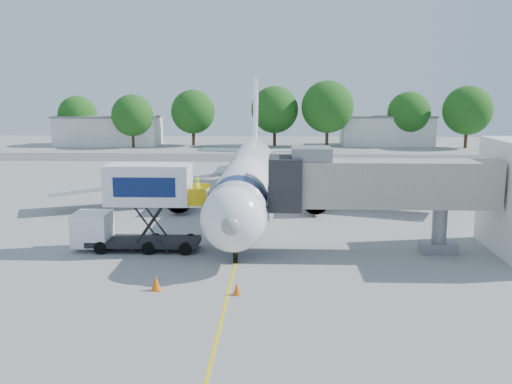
{
  "coord_description": "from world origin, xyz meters",
  "views": [
    {
      "loc": [
        2.46,
        -41.74,
        10.15
      ],
      "look_at": [
        0.99,
        -3.74,
        3.2
      ],
      "focal_mm": 40.0,
      "sensor_mm": 36.0,
      "label": 1
    }
  ],
  "objects_px": {
    "ground_tug": "(200,293)",
    "aircraft": "(248,178)",
    "catering_hiloader": "(139,207)",
    "jet_bridge": "(368,184)"
  },
  "relations": [
    {
      "from": "jet_bridge",
      "to": "catering_hiloader",
      "type": "bearing_deg",
      "value": -179.99
    },
    {
      "from": "aircraft",
      "to": "jet_bridge",
      "type": "bearing_deg",
      "value": -54.3
    },
    {
      "from": "catering_hiloader",
      "to": "ground_tug",
      "type": "bearing_deg",
      "value": -61.42
    },
    {
      "from": "aircraft",
      "to": "catering_hiloader",
      "type": "distance_m",
      "value": 12.77
    },
    {
      "from": "jet_bridge",
      "to": "ground_tug",
      "type": "distance_m",
      "value": 13.61
    },
    {
      "from": "ground_tug",
      "to": "aircraft",
      "type": "bearing_deg",
      "value": 79.79
    },
    {
      "from": "catering_hiloader",
      "to": "ground_tug",
      "type": "relative_size",
      "value": 2.51
    },
    {
      "from": "jet_bridge",
      "to": "aircraft",
      "type": "bearing_deg",
      "value": 125.7
    },
    {
      "from": "catering_hiloader",
      "to": "ground_tug",
      "type": "xyz_separation_m",
      "value": [
        5.11,
        -9.37,
        -2.08
      ]
    },
    {
      "from": "aircraft",
      "to": "catering_hiloader",
      "type": "xyz_separation_m",
      "value": [
        -6.27,
        -11.12,
        -0.19
      ]
    }
  ]
}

